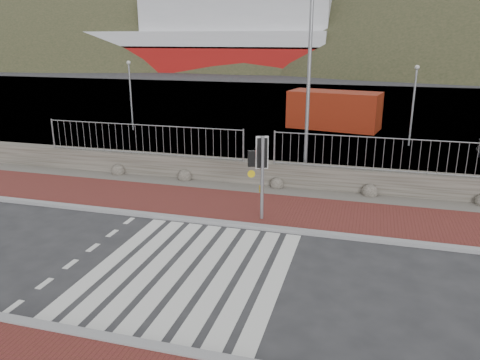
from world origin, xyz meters
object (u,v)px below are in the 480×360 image
(shipping_container, at_px, (334,110))
(streetlight, at_px, (313,67))
(ferry, at_px, (201,37))
(traffic_signal_far, at_px, (261,160))

(shipping_container, bearing_deg, streetlight, -79.29)
(ferry, distance_m, traffic_signal_far, 69.27)
(ferry, bearing_deg, traffic_signal_far, -68.31)
(traffic_signal_far, bearing_deg, streetlight, -121.80)
(traffic_signal_far, height_order, shipping_container, traffic_signal_far)
(shipping_container, bearing_deg, traffic_signal_far, -82.34)
(shipping_container, bearing_deg, ferry, 129.35)
(streetlight, height_order, shipping_container, streetlight)
(traffic_signal_far, distance_m, streetlight, 5.22)
(traffic_signal_far, xyz_separation_m, streetlight, (0.85, 4.52, 2.47))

